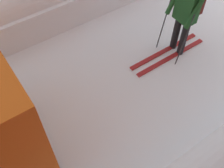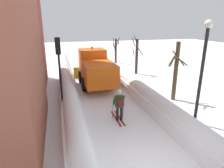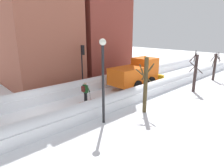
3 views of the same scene
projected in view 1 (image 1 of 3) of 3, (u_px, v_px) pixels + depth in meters
name	position (u px, v px, depth m)	size (l,w,h in m)	color
skier	(186.00, 12.00, 5.17)	(0.62, 1.80, 1.81)	black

